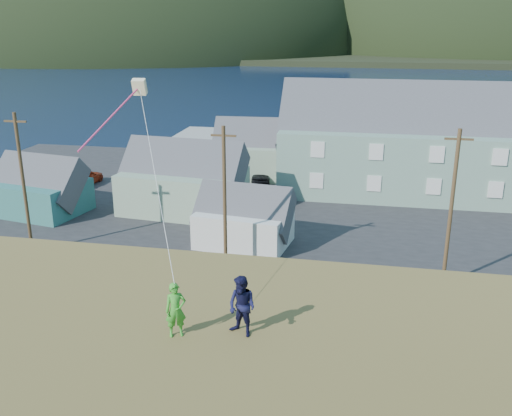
{
  "coord_description": "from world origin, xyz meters",
  "views": [
    {
      "loc": [
        6.27,
        -31.95,
        15.66
      ],
      "look_at": [
        2.3,
        -11.62,
        8.8
      ],
      "focal_mm": 40.0,
      "sensor_mm": 36.0,
      "label": 1
    }
  ],
  "objects_px": {
    "lodge": "(477,145)",
    "shed_teal": "(38,188)",
    "wharf": "(270,143)",
    "kite_flyer_navy": "(242,306)",
    "kite_flyer_green": "(176,310)",
    "shed_white": "(244,218)",
    "shed_palegreen_far": "(267,150)",
    "shed_palegreen_near": "(183,180)"
  },
  "relations": [
    {
      "from": "lodge",
      "to": "shed_teal",
      "type": "height_order",
      "value": "lodge"
    },
    {
      "from": "wharf",
      "to": "kite_flyer_navy",
      "type": "distance_m",
      "value": 59.33
    },
    {
      "from": "kite_flyer_green",
      "to": "kite_flyer_navy",
      "type": "distance_m",
      "value": 1.85
    },
    {
      "from": "lodge",
      "to": "kite_flyer_navy",
      "type": "distance_m",
      "value": 42.23
    },
    {
      "from": "wharf",
      "to": "shed_white",
      "type": "bearing_deg",
      "value": -83.33
    },
    {
      "from": "wharf",
      "to": "kite_flyer_green",
      "type": "bearing_deg",
      "value": -82.82
    },
    {
      "from": "kite_flyer_green",
      "to": "kite_flyer_navy",
      "type": "relative_size",
      "value": 0.9
    },
    {
      "from": "lodge",
      "to": "shed_white",
      "type": "distance_m",
      "value": 24.5
    },
    {
      "from": "lodge",
      "to": "shed_teal",
      "type": "xyz_separation_m",
      "value": [
        -36.65,
        -12.39,
        -2.56
      ]
    },
    {
      "from": "kite_flyer_green",
      "to": "shed_palegreen_far",
      "type": "bearing_deg",
      "value": 71.2
    },
    {
      "from": "kite_flyer_navy",
      "to": "shed_palegreen_far",
      "type": "bearing_deg",
      "value": 124.73
    },
    {
      "from": "lodge",
      "to": "kite_flyer_green",
      "type": "relative_size",
      "value": 22.45
    },
    {
      "from": "shed_palegreen_far",
      "to": "kite_flyer_green",
      "type": "xyz_separation_m",
      "value": [
        5.05,
        -43.46,
        5.17
      ]
    },
    {
      "from": "shed_palegreen_near",
      "to": "shed_palegreen_far",
      "type": "relative_size",
      "value": 0.96
    },
    {
      "from": "lodge",
      "to": "shed_palegreen_near",
      "type": "bearing_deg",
      "value": -159.13
    },
    {
      "from": "kite_flyer_green",
      "to": "kite_flyer_navy",
      "type": "bearing_deg",
      "value": -12.91
    },
    {
      "from": "shed_white",
      "to": "shed_palegreen_far",
      "type": "height_order",
      "value": "shed_palegreen_far"
    },
    {
      "from": "shed_palegreen_near",
      "to": "kite_flyer_green",
      "type": "bearing_deg",
      "value": -66.35
    },
    {
      "from": "lodge",
      "to": "shed_palegreen_far",
      "type": "bearing_deg",
      "value": 171.13
    },
    {
      "from": "shed_palegreen_near",
      "to": "shed_white",
      "type": "relative_size",
      "value": 1.46
    },
    {
      "from": "kite_flyer_navy",
      "to": "kite_flyer_green",
      "type": "bearing_deg",
      "value": -141.78
    },
    {
      "from": "kite_flyer_green",
      "to": "wharf",
      "type": "bearing_deg",
      "value": 71.74
    },
    {
      "from": "shed_white",
      "to": "kite_flyer_navy",
      "type": "height_order",
      "value": "kite_flyer_navy"
    },
    {
      "from": "shed_teal",
      "to": "shed_palegreen_near",
      "type": "relative_size",
      "value": 0.79
    },
    {
      "from": "wharf",
      "to": "shed_palegreen_near",
      "type": "relative_size",
      "value": 2.4
    },
    {
      "from": "kite_flyer_navy",
      "to": "lodge",
      "type": "bearing_deg",
      "value": 97.65
    },
    {
      "from": "shed_teal",
      "to": "shed_white",
      "type": "relative_size",
      "value": 1.16
    },
    {
      "from": "wharf",
      "to": "kite_flyer_navy",
      "type": "relative_size",
      "value": 14.7
    },
    {
      "from": "wharf",
      "to": "shed_teal",
      "type": "height_order",
      "value": "shed_teal"
    },
    {
      "from": "kite_flyer_green",
      "to": "shed_teal",
      "type": "bearing_deg",
      "value": 102.44
    },
    {
      "from": "shed_palegreen_near",
      "to": "shed_palegreen_far",
      "type": "height_order",
      "value": "shed_palegreen_near"
    },
    {
      "from": "shed_teal",
      "to": "kite_flyer_navy",
      "type": "relative_size",
      "value": 4.83
    },
    {
      "from": "shed_teal",
      "to": "shed_palegreen_far",
      "type": "xyz_separation_m",
      "value": [
        16.76,
        15.41,
        0.55
      ]
    },
    {
      "from": "wharf",
      "to": "kite_flyer_green",
      "type": "height_order",
      "value": "kite_flyer_green"
    },
    {
      "from": "shed_palegreen_near",
      "to": "shed_palegreen_far",
      "type": "distance_m",
      "value": 13.55
    },
    {
      "from": "shed_teal",
      "to": "kite_flyer_navy",
      "type": "xyz_separation_m",
      "value": [
        23.62,
        -27.65,
        5.81
      ]
    },
    {
      "from": "wharf",
      "to": "shed_white",
      "type": "xyz_separation_m",
      "value": [
        4.01,
        -34.26,
        1.66
      ]
    },
    {
      "from": "shed_palegreen_far",
      "to": "kite_flyer_green",
      "type": "relative_size",
      "value": 7.08
    },
    {
      "from": "wharf",
      "to": "shed_palegreen_near",
      "type": "height_order",
      "value": "shed_palegreen_near"
    },
    {
      "from": "shed_teal",
      "to": "lodge",
      "type": "bearing_deg",
      "value": 29.16
    },
    {
      "from": "shed_palegreen_near",
      "to": "kite_flyer_navy",
      "type": "bearing_deg",
      "value": -63.13
    },
    {
      "from": "shed_teal",
      "to": "shed_white",
      "type": "distance_m",
      "value": 18.84
    }
  ]
}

